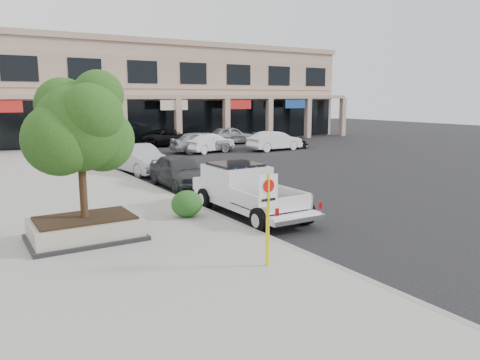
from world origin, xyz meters
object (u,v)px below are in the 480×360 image
Objects in this scene: lot_car_a at (202,142)px; lot_car_f at (275,141)px; curb_car_d at (91,143)px; pickup_truck at (251,191)px; lot_car_b at (209,143)px; no_parking_sign at (268,207)px; lot_car_d at (173,138)px; curb_car_c at (115,153)px; lot_car_c at (281,140)px; planter at (85,229)px; planter_tree at (83,128)px; curb_car_a at (180,171)px; curb_car_b at (139,159)px; lot_car_e at (231,135)px.

lot_car_f is at bearing -102.25° from lot_car_a.
curb_car_d is 8.57m from lot_car_a.
curb_car_d is (0.10, 23.01, -0.16)m from pickup_truck.
lot_car_b is at bearing -101.75° from lot_car_a.
lot_car_d is (10.17, 29.25, -0.87)m from no_parking_sign.
curb_car_c is 7.72m from curb_car_d.
lot_car_a reaches higher than curb_car_d.
lot_car_b is 6.60m from lot_car_c.
planter_tree is (0.13, 0.15, 2.94)m from planter.
curb_car_c is at bearing 121.46° from lot_car_c.
curb_car_c is 0.98× the size of lot_car_d.
pickup_truck is at bearing 162.45° from lot_car_a.
pickup_truck is 20.23m from lot_car_b.
planter is at bearing -131.03° from planter_tree.
lot_car_b is (13.88, 18.66, -2.67)m from planter_tree.
lot_car_c is (20.46, 18.10, -2.72)m from planter_tree.
curb_car_a is 18.62m from lot_car_c.
planter_tree is 0.86× the size of curb_car_a.
curb_car_b is 15.04m from lot_car_d.
no_parking_sign is 28.67m from lot_car_c.
no_parking_sign reaches higher than curb_car_d.
lot_car_b is (8.23, 7.09, -0.08)m from curb_car_b.
curb_car_d is at bearing 80.76° from curb_car_b.
lot_car_a reaches higher than curb_car_a.
no_parking_sign is 25.68m from lot_car_a.
no_parking_sign is 0.48× the size of lot_car_c.
curb_car_a is at bearing -93.11° from curb_car_c.
lot_car_f reaches higher than lot_car_d.
lot_car_c is at bearing 15.87° from curb_car_b.
lot_car_d is at bearing 72.73° from pickup_truck.
no_parking_sign reaches higher than lot_car_a.
lot_car_a is at bearing 53.87° from lot_car_b.
no_parking_sign is 0.43× the size of curb_car_c.
curb_car_b is (2.49, 16.31, -0.81)m from no_parking_sign.
curb_car_b is 10.56m from lot_car_a.
planter is 5.77m from no_parking_sign.
planter_tree is at bearing -179.08° from pickup_truck.
curb_car_b is at bearing -84.15° from curb_car_d.
planter_tree is 0.83× the size of lot_car_c.
lot_car_c is 1.03× the size of lot_car_f.
lot_car_f is at bearing -172.85° from lot_car_e.
curb_car_d is at bearing 94.43° from lot_car_e.
pickup_truck is 21.58m from lot_car_f.
curb_car_d reaches higher than planter.
lot_car_f is at bearing -17.34° from curb_car_d.
pickup_truck is at bearing -83.07° from curb_car_d.
curb_car_d is 1.14× the size of lot_car_c.
curb_car_b reaches higher than lot_car_b.
curb_car_a is 14.40m from lot_car_a.
lot_car_a is at bearing 105.55° from lot_car_c.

